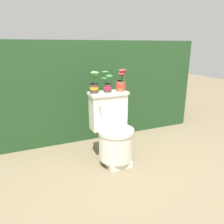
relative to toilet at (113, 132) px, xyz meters
name	(u,v)px	position (x,y,z in m)	size (l,w,h in m)	color
ground_plane	(116,161)	(0.03, -0.04, -0.33)	(12.00, 12.00, 0.00)	#75664C
hedge_backdrop	(85,86)	(0.03, 1.08, 0.30)	(2.95, 0.94, 1.26)	#234723
toilet	(113,132)	(0.00, 0.00, 0.00)	(0.41, 0.49, 0.73)	silver
potted_plant_left	(94,85)	(-0.15, 0.13, 0.49)	(0.10, 0.10, 0.22)	#47382D
potted_plant_midleft	(107,84)	(-0.01, 0.12, 0.49)	(0.11, 0.08, 0.22)	#47382D
potted_plant_middle	(121,82)	(0.14, 0.12, 0.50)	(0.12, 0.11, 0.23)	#9E5638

